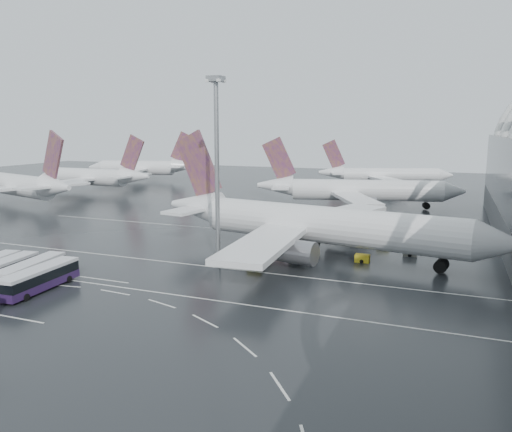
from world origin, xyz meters
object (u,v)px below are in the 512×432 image
at_px(bus_row_near_c, 31,271).
at_px(bus_row_near_b, 4,270).
at_px(airliner_gate_b, 355,191).
at_px(jet_remote_mid, 95,177).
at_px(airliner_gate_c, 383,175).
at_px(gse_cart_belly_c, 255,265).
at_px(jet_remote_west, 23,186).
at_px(gse_cart_belly_e, 383,243).
at_px(bus_row_near_d, 40,278).
at_px(gse_cart_belly_a, 362,258).
at_px(floodlight_mast, 217,150).
at_px(airliner_main, 311,225).
at_px(gse_cart_belly_b, 410,253).
at_px(jet_remote_far, 145,168).

bearing_deg(bus_row_near_c, bus_row_near_b, 91.78).
distance_m(airliner_gate_b, jet_remote_mid, 90.14).
relative_size(airliner_gate_c, jet_remote_mid, 1.07).
height_order(airliner_gate_c, jet_remote_mid, jet_remote_mid).
xyz_separation_m(jet_remote_mid, gse_cart_belly_c, (86.52, -68.27, -4.51)).
distance_m(jet_remote_west, gse_cart_belly_e, 103.85).
bearing_deg(bus_row_near_d, jet_remote_mid, 32.10).
relative_size(airliner_gate_b, gse_cart_belly_a, 23.65).
xyz_separation_m(airliner_gate_b, gse_cart_belly_c, (-3.59, -65.70, -4.28)).
distance_m(airliner_gate_c, jet_remote_mid, 103.82).
height_order(jet_remote_west, floodlight_mast, floodlight_mast).
height_order(airliner_gate_c, gse_cart_belly_c, airliner_gate_c).
height_order(airliner_main, jet_remote_mid, airliner_main).
distance_m(airliner_main, gse_cart_belly_e, 16.24).
relative_size(airliner_main, gse_cart_belly_b, 27.78).
distance_m(jet_remote_west, bus_row_near_b, 78.07).
xyz_separation_m(jet_remote_mid, bus_row_near_d, (63.27, -89.10, -3.38)).
relative_size(jet_remote_mid, floodlight_mast, 1.53).
height_order(airliner_main, bus_row_near_c, airliner_main).
xyz_separation_m(jet_remote_west, bus_row_near_b, (54.39, -55.87, -3.89)).
bearing_deg(gse_cart_belly_e, jet_remote_west, 172.21).
bearing_deg(bus_row_near_b, gse_cart_belly_c, -65.46).
height_order(airliner_main, airliner_gate_c, airliner_main).
distance_m(airliner_gate_b, airliner_gate_c, 53.44).
distance_m(gse_cart_belly_a, gse_cart_belly_c, 18.19).
relative_size(bus_row_near_b, gse_cart_belly_c, 5.49).
relative_size(jet_remote_west, bus_row_near_c, 3.79).
relative_size(jet_remote_mid, bus_row_near_c, 3.54).
bearing_deg(gse_cart_belly_a, bus_row_near_d, -141.22).
bearing_deg(bus_row_near_c, gse_cart_belly_c, -62.78).
bearing_deg(airliner_gate_c, bus_row_near_d, -120.41).
xyz_separation_m(gse_cart_belly_b, gse_cart_belly_c, (-22.20, -17.04, -0.02)).
xyz_separation_m(airliner_main, jet_remote_west, (-91.85, 25.07, 0.12)).
xyz_separation_m(airliner_gate_c, bus_row_near_d, (-27.24, -139.96, -2.69)).
xyz_separation_m(airliner_main, airliner_gate_b, (-2.37, 54.27, -0.51)).
bearing_deg(airliner_main, gse_cart_belly_c, -108.42).
xyz_separation_m(jet_remote_west, gse_cart_belly_b, (108.09, -19.47, -4.89)).
distance_m(jet_remote_far, gse_cart_belly_a, 145.19).
xyz_separation_m(jet_remote_mid, gse_cart_belly_a, (101.68, -58.23, -4.48)).
distance_m(airliner_gate_c, gse_cart_belly_a, 109.73).
bearing_deg(floodlight_mast, airliner_gate_b, 81.97).
bearing_deg(bus_row_near_c, jet_remote_far, 20.19).
bearing_deg(jet_remote_west, airliner_gate_c, -121.05).
bearing_deg(bus_row_near_b, jet_remote_far, 18.76).
relative_size(jet_remote_west, jet_remote_mid, 1.07).
bearing_deg(airliner_gate_b, jet_remote_far, 142.10).
distance_m(bus_row_near_b, bus_row_near_d, 8.39).
xyz_separation_m(jet_remote_west, floodlight_mast, (80.06, -37.64, 13.09)).
distance_m(gse_cart_belly_b, gse_cart_belly_c, 27.98).
relative_size(airliner_gate_b, jet_remote_west, 1.15).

